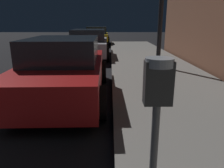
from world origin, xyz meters
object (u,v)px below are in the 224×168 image
object	(u,v)px
parking_meter	(157,107)
car_silver	(89,43)
car_red	(64,69)
car_yellow_cab	(97,36)

from	to	relation	value
parking_meter	car_silver	xyz separation A→B (m)	(-1.42, 9.90, -0.49)
car_red	car_silver	world-z (taller)	same
car_red	car_silver	bearing A→B (deg)	89.99
car_silver	parking_meter	bearing A→B (deg)	-81.85
car_silver	car_red	bearing A→B (deg)	-90.01
parking_meter	car_yellow_cab	bearing A→B (deg)	94.86
car_red	parking_meter	bearing A→B (deg)	-68.73
parking_meter	car_red	size ratio (longest dim) A/B	0.33
parking_meter	car_silver	size ratio (longest dim) A/B	0.31
parking_meter	car_red	bearing A→B (deg)	111.27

